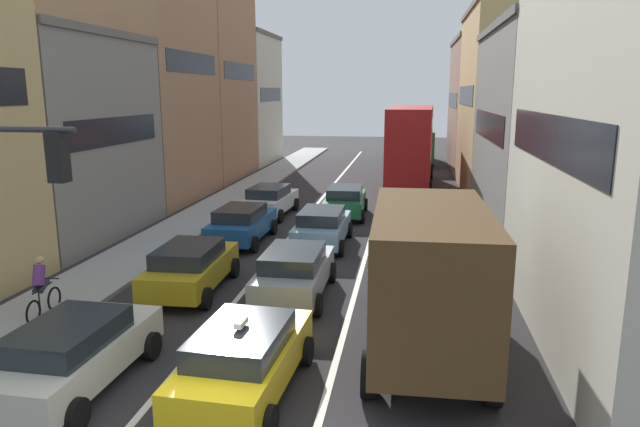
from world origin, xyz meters
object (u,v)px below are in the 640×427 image
object	(u,v)px
bus_mid_queue_primary	(411,143)
cyclist_on_sidewalk	(41,288)
taxi_centre_lane_front	(244,357)
bus_far_queue_secondary	(415,142)
sedan_centre_lane_second	(294,271)
removalist_box_truck	(427,270)
sedan_left_lane_third	(242,223)
coupe_centre_lane_fourth	(345,200)
wagon_left_lane_second	(191,266)
sedan_left_lane_front	(74,352)
hatchback_centre_lane_third	(322,226)
sedan_left_lane_fourth	(270,200)
sedan_right_lane_behind_truck	(414,244)

from	to	relation	value
bus_mid_queue_primary	cyclist_on_sidewalk	bearing A→B (deg)	159.98
taxi_centre_lane_front	bus_far_queue_secondary	xyz separation A→B (m)	(3.53, 40.14, 0.96)
sedan_centre_lane_second	bus_mid_queue_primary	xyz separation A→B (m)	(3.33, 20.79, 2.03)
removalist_box_truck	sedan_left_lane_third	distance (m)	11.50
coupe_centre_lane_fourth	cyclist_on_sidewalk	world-z (taller)	cyclist_on_sidewalk
sedan_centre_lane_second	wagon_left_lane_second	size ratio (longest dim) A/B	0.99
removalist_box_truck	coupe_centre_lane_fourth	size ratio (longest dim) A/B	1.78
sedan_left_lane_front	sedan_centre_lane_second	world-z (taller)	same
hatchback_centre_lane_third	coupe_centre_lane_fourth	bearing A→B (deg)	-2.62
sedan_centre_lane_second	sedan_left_lane_third	world-z (taller)	same
coupe_centre_lane_fourth	bus_mid_queue_primary	size ratio (longest dim) A/B	0.41
hatchback_centre_lane_third	cyclist_on_sidewalk	bearing A→B (deg)	143.85
sedan_left_lane_fourth	bus_far_queue_secondary	bearing A→B (deg)	-13.57
coupe_centre_lane_fourth	bus_far_queue_secondary	distance (m)	23.25
bus_mid_queue_primary	sedan_left_lane_third	bearing A→B (deg)	158.29
removalist_box_truck	bus_far_queue_secondary	xyz separation A→B (m)	(-0.11, 37.50, -0.21)
taxi_centre_lane_front	sedan_left_lane_fourth	distance (m)	17.14
sedan_left_lane_front	bus_mid_queue_primary	size ratio (longest dim) A/B	0.41
sedan_right_lane_behind_truck	bus_mid_queue_primary	bearing A→B (deg)	3.34
removalist_box_truck	cyclist_on_sidewalk	world-z (taller)	removalist_box_truck
sedan_left_lane_front	cyclist_on_sidewalk	distance (m)	4.49
sedan_left_lane_third	removalist_box_truck	bearing A→B (deg)	-140.35
sedan_left_lane_fourth	wagon_left_lane_second	bearing A→B (deg)	-175.37
sedan_left_lane_front	hatchback_centre_lane_third	xyz separation A→B (m)	(3.32, 11.89, 0.00)
bus_mid_queue_primary	hatchback_centre_lane_third	bearing A→B (deg)	169.62
sedan_left_lane_front	hatchback_centre_lane_third	bearing A→B (deg)	-14.05
cyclist_on_sidewalk	sedan_left_lane_fourth	bearing A→B (deg)	-16.83
bus_far_queue_secondary	cyclist_on_sidewalk	bearing A→B (deg)	162.31
sedan_right_lane_behind_truck	wagon_left_lane_second	bearing A→B (deg)	121.75
wagon_left_lane_second	sedan_left_lane_third	xyz separation A→B (m)	(-0.14, 5.90, 0.00)
sedan_centre_lane_second	bus_mid_queue_primary	world-z (taller)	bus_mid_queue_primary
hatchback_centre_lane_third	sedan_left_lane_third	world-z (taller)	same
wagon_left_lane_second	bus_far_queue_secondary	bearing A→B (deg)	-12.84
bus_mid_queue_primary	sedan_left_lane_front	bearing A→B (deg)	168.39
wagon_left_lane_second	sedan_left_lane_third	bearing A→B (deg)	-0.20
wagon_left_lane_second	bus_far_queue_secondary	size ratio (longest dim) A/B	0.41
wagon_left_lane_second	hatchback_centre_lane_third	xyz separation A→B (m)	(3.15, 5.89, 0.00)
wagon_left_lane_second	bus_far_queue_secondary	xyz separation A→B (m)	(6.88, 34.45, 0.96)
sedan_left_lane_fourth	hatchback_centre_lane_third	bearing A→B (deg)	-143.39
bus_mid_queue_primary	bus_far_queue_secondary	xyz separation A→B (m)	(0.32, 13.65, -1.07)
sedan_left_lane_third	cyclist_on_sidewalk	bearing A→B (deg)	161.70
taxi_centre_lane_front	sedan_left_lane_fourth	world-z (taller)	taxi_centre_lane_front
bus_far_queue_secondary	sedan_left_lane_front	bearing A→B (deg)	167.57
removalist_box_truck	sedan_left_lane_front	bearing A→B (deg)	111.31
coupe_centre_lane_fourth	bus_mid_queue_primary	xyz separation A→B (m)	(3.12, 9.33, 2.03)
removalist_box_truck	bus_far_queue_secondary	distance (m)	37.50
coupe_centre_lane_fourth	sedan_left_lane_fourth	xyz separation A→B (m)	(-3.68, -0.40, 0.00)
sedan_left_lane_front	sedan_left_lane_third	distance (m)	11.90
taxi_centre_lane_front	sedan_left_lane_third	world-z (taller)	taxi_centre_lane_front
sedan_left_lane_front	sedan_right_lane_behind_truck	bearing A→B (deg)	-33.79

